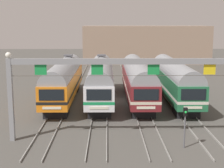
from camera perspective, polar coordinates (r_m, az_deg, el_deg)
ground_plane at (r=40.45m, az=1.21°, el=-2.87°), size 160.00×160.00×0.00m
track_bed at (r=57.12m, az=0.64°, el=1.08°), size 14.43×70.00×0.15m
commuter_train_orange at (r=40.23m, az=-8.02°, el=0.86°), size 2.88×18.06×5.05m
commuter_train_white at (r=39.91m, az=-1.87°, el=0.88°), size 2.88×18.06×5.05m
commuter_train_maroon at (r=40.06m, az=4.30°, el=0.89°), size 2.88×18.06×4.77m
commuter_train_green at (r=40.66m, az=10.36°, el=0.89°), size 2.88×18.06×4.77m
catenary_gantry at (r=26.22m, az=2.24°, el=1.36°), size 18.16×0.44×6.97m
yard_signal_mast at (r=25.70m, az=12.08°, el=-5.83°), size 0.28×0.35×3.11m
maintenance_building at (r=79.62m, az=5.59°, el=6.61°), size 28.21×10.00×8.36m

